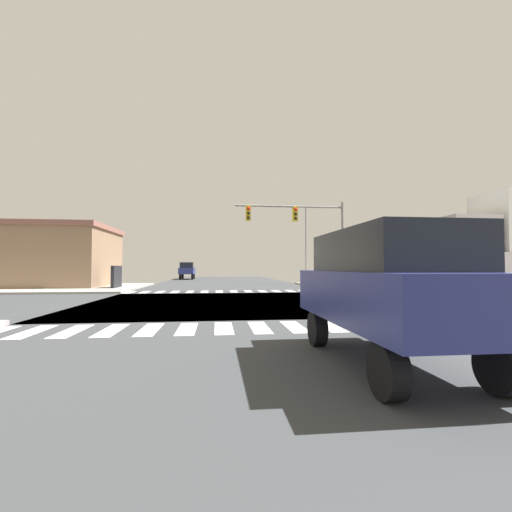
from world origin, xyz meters
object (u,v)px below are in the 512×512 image
at_px(street_lamp, 304,237).
at_px(bank_building, 35,256).
at_px(pickup_leading_1, 187,270).
at_px(traffic_signal_mast, 301,224).
at_px(suv_nearside_1, 386,284).

height_order(street_lamp, bank_building, street_lamp).
bearing_deg(street_lamp, pickup_leading_1, 130.41).
distance_m(traffic_signal_mast, street_lamp, 10.48).
distance_m(traffic_signal_mast, pickup_leading_1, 27.29).
height_order(traffic_signal_mast, suv_nearside_1, traffic_signal_mast).
bearing_deg(traffic_signal_mast, bank_building, 162.54).
bearing_deg(bank_building, suv_nearside_1, -54.43).
relative_size(bank_building, suv_nearside_1, 2.98).
relative_size(street_lamp, suv_nearside_1, 1.72).
relative_size(traffic_signal_mast, pickup_leading_1, 1.55).
distance_m(traffic_signal_mast, bank_building, 22.16).
relative_size(traffic_signal_mast, bank_building, 0.58).
distance_m(street_lamp, suv_nearside_1, 29.44).
bearing_deg(traffic_signal_mast, suv_nearside_1, -99.28).
bearing_deg(bank_building, traffic_signal_mast, -17.46).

